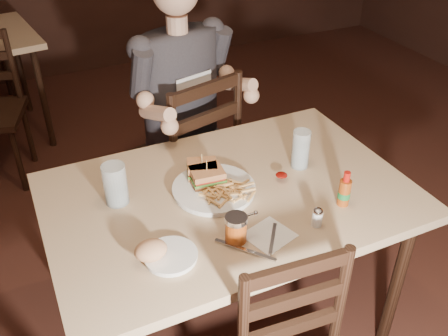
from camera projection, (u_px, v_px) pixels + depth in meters
name	position (u px, v px, depth m)	size (l,w,h in m)	color
room_shell	(340.00, 39.00, 1.39)	(7.00, 7.00, 7.00)	black
main_table	(229.00, 208.00, 1.89)	(1.34, 0.90, 0.77)	tan
chair_far	(183.00, 159.00, 2.55)	(0.46, 0.50, 0.99)	black
diner	(184.00, 75.00, 2.26)	(0.53, 0.42, 0.92)	#2F2E33
dinner_plate	(214.00, 190.00, 1.85)	(0.30, 0.30, 0.02)	white
sandwich_left	(202.00, 165.00, 1.88)	(0.11, 0.09, 0.10)	tan
sandwich_right	(207.00, 172.00, 1.84)	(0.12, 0.10, 0.10)	tan
fries_pile	(229.00, 191.00, 1.80)	(0.24, 0.17, 0.04)	#F4B763
ketchup_dollop	(282.00, 175.00, 1.91)	(0.05, 0.05, 0.01)	maroon
glass_left	(115.00, 184.00, 1.76)	(0.08, 0.08, 0.16)	silver
glass_right	(301.00, 149.00, 1.96)	(0.07, 0.07, 0.16)	silver
hot_sauce	(345.00, 188.00, 1.76)	(0.04, 0.04, 0.14)	#923D10
salt_shaker	(317.00, 218.00, 1.68)	(0.04, 0.04, 0.07)	white
syrup_dispenser	(236.00, 229.00, 1.61)	(0.07, 0.07, 0.10)	#923D10
napkin	(269.00, 235.00, 1.65)	(0.14, 0.13, 0.00)	white
knife	(245.00, 250.00, 1.59)	(0.01, 0.21, 0.01)	silver
fork	(273.00, 238.00, 1.63)	(0.01, 0.15, 0.00)	silver
side_plate	(171.00, 257.00, 1.56)	(0.17, 0.17, 0.01)	white
bread_roll	(151.00, 250.00, 1.53)	(0.10, 0.08, 0.06)	tan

